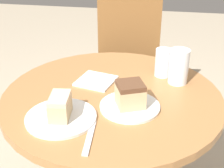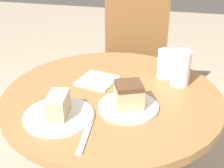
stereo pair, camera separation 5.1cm
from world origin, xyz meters
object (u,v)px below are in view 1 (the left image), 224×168
Objects in this scene: plate_far at (130,106)px; glass_lemonade at (163,64)px; chair at (128,58)px; cake_slice_near at (60,106)px; cake_slice_far at (130,94)px; glass_water at (179,68)px; plate_near at (61,117)px.

glass_lemonade is at bearing 69.65° from plate_far.
cake_slice_near is (-0.09, -1.02, 0.26)m from chair.
cake_slice_far is at bearing 0.00° from plate_far.
cake_slice_far is at bearing -126.33° from glass_water.
plate_near is at bearing -153.47° from plate_far.
glass_lemonade is at bearing 50.48° from cake_slice_near.
plate_near is 0.50m from glass_lemonade.
plate_near is 2.02× the size of glass_lemonade.
plate_near is 2.15× the size of cake_slice_near.
chair is at bearing 97.44° from cake_slice_far.
glass_water is at bearing 53.67° from plate_far.
chair is 8.34× the size of cake_slice_far.
cake_slice_far is at bearing 26.53° from cake_slice_near.
glass_water reaches higher than cake_slice_far.
glass_lemonade is (0.31, 0.38, 0.05)m from plate_near.
cake_slice_far is (0.21, 0.11, 0.01)m from cake_slice_near.
plate_far is 1.93× the size of cake_slice_near.
plate_far is at bearing 26.53° from cake_slice_near.
chair is 1.04m from plate_near.
glass_lemonade reaches higher than plate_near.
plate_near is 0.24m from plate_far.
glass_lemonade is at bearing 69.65° from cake_slice_far.
chair is at bearing 84.79° from plate_near.
cake_slice_near is at bearing -138.90° from glass_water.
plate_near is 2.01× the size of cake_slice_far.
glass_lemonade is at bearing -77.15° from chair.
chair is 6.95× the size of glass_water.
chair reaches higher than cake_slice_near.
plate_near is (-0.09, -1.02, 0.21)m from chair.
glass_water is (0.16, 0.22, 0.01)m from cake_slice_far.
glass_lemonade is 0.08m from glass_water.
glass_water is (0.16, 0.22, 0.06)m from plate_far.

